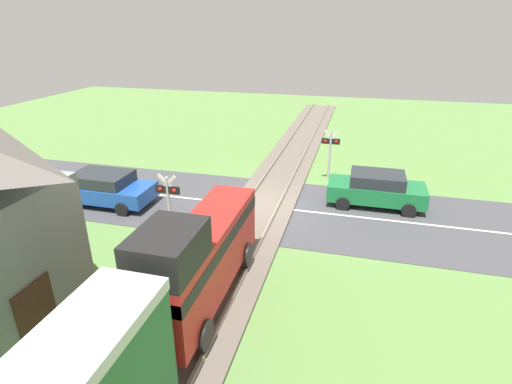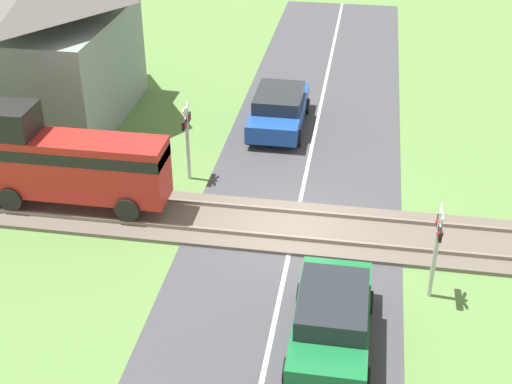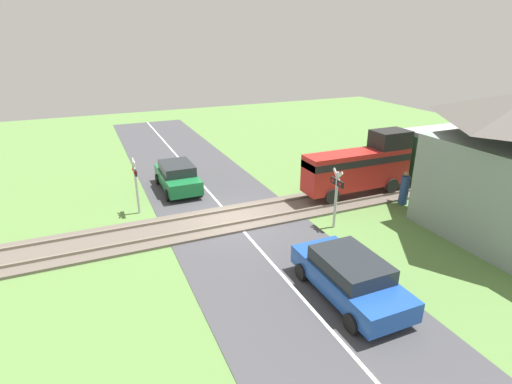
{
  "view_description": "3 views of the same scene",
  "coord_description": "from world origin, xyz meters",
  "px_view_note": "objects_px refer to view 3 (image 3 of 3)",
  "views": [
    {
      "loc": [
        -3.79,
        15.63,
        7.54
      ],
      "look_at": [
        0.0,
        1.17,
        1.2
      ],
      "focal_mm": 28.0,
      "sensor_mm": 36.0,
      "label": 1
    },
    {
      "loc": [
        -17.82,
        -1.77,
        12.04
      ],
      "look_at": [
        0.0,
        1.17,
        1.2
      ],
      "focal_mm": 50.0,
      "sensor_mm": 36.0,
      "label": 2
    },
    {
      "loc": [
        15.85,
        -5.73,
        8.06
      ],
      "look_at": [
        0.0,
        1.17,
        1.2
      ],
      "focal_mm": 28.0,
      "sensor_mm": 36.0,
      "label": 3
    }
  ],
  "objects_px": {
    "train": "(413,156)",
    "crossing_signal_east_approach": "(336,190)",
    "car_near_crossing": "(177,176)",
    "car_far_side": "(350,276)",
    "crossing_signal_west_approach": "(136,179)",
    "pedestrian_by_station": "(404,189)"
  },
  "relations": [
    {
      "from": "train",
      "to": "car_near_crossing",
      "type": "xyz_separation_m",
      "value": [
        -4.8,
        -12.0,
        -1.06
      ]
    },
    {
      "from": "car_near_crossing",
      "to": "train",
      "type": "bearing_deg",
      "value": 68.19
    },
    {
      "from": "train",
      "to": "crossing_signal_east_approach",
      "type": "height_order",
      "value": "train"
    },
    {
      "from": "train",
      "to": "crossing_signal_east_approach",
      "type": "distance_m",
      "value": 7.14
    },
    {
      "from": "car_near_crossing",
      "to": "car_far_side",
      "type": "bearing_deg",
      "value": 13.73
    },
    {
      "from": "car_near_crossing",
      "to": "crossing_signal_west_approach",
      "type": "bearing_deg",
      "value": -46.86
    },
    {
      "from": "train",
      "to": "car_near_crossing",
      "type": "relative_size",
      "value": 3.1
    },
    {
      "from": "car_far_side",
      "to": "pedestrian_by_station",
      "type": "xyz_separation_m",
      "value": [
        -5.29,
        7.13,
        0.02
      ]
    },
    {
      "from": "car_near_crossing",
      "to": "pedestrian_by_station",
      "type": "bearing_deg",
      "value": 57.01
    },
    {
      "from": "car_far_side",
      "to": "pedestrian_by_station",
      "type": "relative_size",
      "value": 2.56
    },
    {
      "from": "crossing_signal_east_approach",
      "to": "train",
      "type": "bearing_deg",
      "value": 110.63
    },
    {
      "from": "train",
      "to": "car_near_crossing",
      "type": "distance_m",
      "value": 12.97
    },
    {
      "from": "car_near_crossing",
      "to": "pedestrian_by_station",
      "type": "distance_m",
      "value": 11.94
    },
    {
      "from": "car_far_side",
      "to": "car_near_crossing",
      "type": "bearing_deg",
      "value": -166.27
    },
    {
      "from": "train",
      "to": "pedestrian_by_station",
      "type": "xyz_separation_m",
      "value": [
        1.7,
        -1.99,
        -1.06
      ]
    },
    {
      "from": "train",
      "to": "pedestrian_by_station",
      "type": "bearing_deg",
      "value": -49.49
    },
    {
      "from": "train",
      "to": "car_near_crossing",
      "type": "height_order",
      "value": "train"
    },
    {
      "from": "car_near_crossing",
      "to": "crossing_signal_west_approach",
      "type": "relative_size",
      "value": 1.54
    },
    {
      "from": "car_near_crossing",
      "to": "car_far_side",
      "type": "height_order",
      "value": "car_near_crossing"
    },
    {
      "from": "train",
      "to": "crossing_signal_west_approach",
      "type": "distance_m",
      "value": 14.66
    },
    {
      "from": "crossing_signal_east_approach",
      "to": "pedestrian_by_station",
      "type": "xyz_separation_m",
      "value": [
        -0.82,
        4.69,
        -0.96
      ]
    },
    {
      "from": "car_far_side",
      "to": "crossing_signal_west_approach",
      "type": "bearing_deg",
      "value": -150.74
    }
  ]
}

